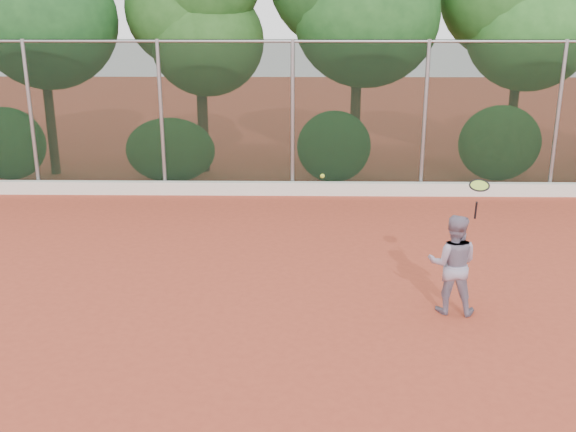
{
  "coord_description": "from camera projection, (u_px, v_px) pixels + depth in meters",
  "views": [
    {
      "loc": [
        0.15,
        -7.61,
        3.87
      ],
      "look_at": [
        0.0,
        1.0,
        1.25
      ],
      "focal_mm": 40.0,
      "sensor_mm": 36.0,
      "label": 1
    }
  ],
  "objects": [
    {
      "name": "ground",
      "position": [
        287.0,
        329.0,
        8.41
      ],
      "size": [
        80.0,
        80.0,
        0.0
      ],
      "primitive_type": "plane",
      "color": "#AA3E28",
      "rests_on": "ground"
    },
    {
      "name": "concrete_curb",
      "position": [
        292.0,
        188.0,
        14.89
      ],
      "size": [
        24.0,
        0.2,
        0.3
      ],
      "primitive_type": "cube",
      "color": "white",
      "rests_on": "ground"
    },
    {
      "name": "tennis_player",
      "position": [
        453.0,
        264.0,
        8.73
      ],
      "size": [
        0.78,
        0.66,
        1.4
      ],
      "primitive_type": "imported",
      "rotation": [
        0.0,
        0.0,
        2.93
      ],
      "color": "gray",
      "rests_on": "ground"
    },
    {
      "name": "chainlink_fence",
      "position": [
        293.0,
        114.0,
        14.57
      ],
      "size": [
        24.09,
        0.09,
        3.5
      ],
      "color": "black",
      "rests_on": "ground"
    },
    {
      "name": "tennis_racket",
      "position": [
        479.0,
        188.0,
        8.23
      ],
      "size": [
        0.31,
        0.3,
        0.54
      ],
      "color": "black",
      "rests_on": "ground"
    },
    {
      "name": "tennis_ball_in_flight",
      "position": [
        322.0,
        176.0,
        8.83
      ],
      "size": [
        0.06,
        0.06,
        0.06
      ],
      "color": "#AFC62D",
      "rests_on": "ground"
    }
  ]
}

